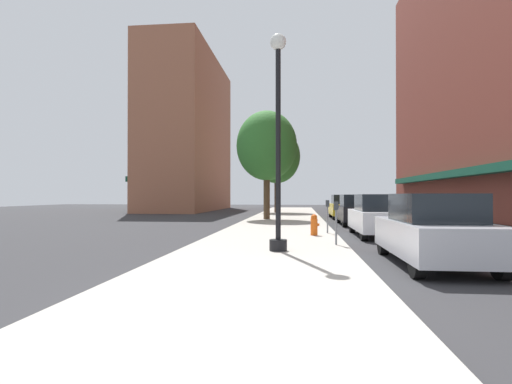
% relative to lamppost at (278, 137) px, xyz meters
% --- Properties ---
extents(ground_plane, '(90.00, 90.00, 0.00)m').
position_rel_lamppost_xyz_m(ground_plane, '(3.63, 12.80, -3.20)').
color(ground_plane, '#2D2D30').
extents(sidewalk_slab, '(4.80, 50.00, 0.12)m').
position_rel_lamppost_xyz_m(sidewalk_slab, '(-0.37, 13.80, -3.14)').
color(sidewalk_slab, '#A8A399').
rests_on(sidewalk_slab, ground).
extents(building_far_background, '(6.80, 18.00, 16.48)m').
position_rel_lamppost_xyz_m(building_far_background, '(-11.38, 31.80, 5.02)').
color(building_far_background, '#9E6047').
rests_on(building_far_background, ground).
extents(lamppost, '(0.48, 0.48, 5.90)m').
position_rel_lamppost_xyz_m(lamppost, '(0.00, 0.00, 0.00)').
color(lamppost, black).
rests_on(lamppost, sidewalk_slab).
extents(fire_hydrant, '(0.33, 0.26, 0.79)m').
position_rel_lamppost_xyz_m(fire_hydrant, '(1.12, 4.33, -2.68)').
color(fire_hydrant, '#E05614').
rests_on(fire_hydrant, sidewalk_slab).
extents(parking_meter_near, '(0.14, 0.09, 1.31)m').
position_rel_lamppost_xyz_m(parking_meter_near, '(1.68, 1.50, -2.25)').
color(parking_meter_near, slate).
rests_on(parking_meter_near, sidewalk_slab).
extents(parking_meter_far, '(0.14, 0.09, 1.31)m').
position_rel_lamppost_xyz_m(parking_meter_far, '(1.68, 5.27, -2.25)').
color(parking_meter_far, slate).
rests_on(parking_meter_far, sidewalk_slab).
extents(tree_near, '(3.82, 3.82, 6.83)m').
position_rel_lamppost_xyz_m(tree_near, '(-1.48, 14.37, 1.53)').
color(tree_near, '#4C3823').
rests_on(tree_near, sidewalk_slab).
extents(tree_mid, '(4.11, 4.11, 7.28)m').
position_rel_lamppost_xyz_m(tree_mid, '(-1.42, 24.37, 1.81)').
color(tree_mid, '#422D1E').
rests_on(tree_mid, sidewalk_slab).
extents(car_silver, '(1.80, 4.30, 1.66)m').
position_rel_lamppost_xyz_m(car_silver, '(3.63, -1.24, -2.39)').
color(car_silver, black).
rests_on(car_silver, ground).
extents(car_white, '(1.80, 4.30, 1.66)m').
position_rel_lamppost_xyz_m(car_white, '(3.63, 5.26, -2.39)').
color(car_white, black).
rests_on(car_white, ground).
extents(car_black, '(1.80, 4.30, 1.66)m').
position_rel_lamppost_xyz_m(car_black, '(3.63, 11.38, -2.39)').
color(car_black, black).
rests_on(car_black, ground).
extents(car_yellow, '(1.80, 4.30, 1.66)m').
position_rel_lamppost_xyz_m(car_yellow, '(3.63, 17.55, -2.39)').
color(car_yellow, black).
rests_on(car_yellow, ground).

